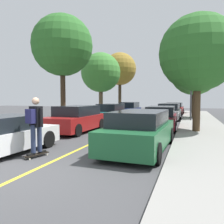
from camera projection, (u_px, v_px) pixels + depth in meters
name	position (u px, v px, depth m)	size (l,w,h in m)	color
ground	(29.00, 173.00, 5.67)	(80.00, 80.00, 0.00)	#424244
center_line	(93.00, 143.00, 9.44)	(0.12, 39.20, 0.01)	gold
parked_car_left_near	(77.00, 119.00, 12.53)	(2.01, 4.30, 1.46)	maroon
parked_car_left_far	(111.00, 113.00, 18.00)	(1.84, 4.39, 1.43)	#196066
parked_car_left_farthest	(129.00, 109.00, 23.37)	(1.93, 4.25, 1.46)	navy
parked_car_right_nearest	(140.00, 131.00, 8.09)	(2.08, 4.68, 1.43)	#1E5B33
parked_car_right_near	(161.00, 118.00, 13.88)	(2.01, 4.69, 1.38)	maroon
parked_car_right_far	(169.00, 112.00, 19.61)	(1.95, 4.50, 1.42)	#B7B7BC
parked_car_right_farthest	(174.00, 108.00, 25.94)	(2.03, 4.32, 1.36)	maroon
street_tree_left_nearest	(62.00, 46.00, 14.70)	(3.99, 3.99, 7.19)	#3D2D1E
street_tree_left_near	(101.00, 73.00, 21.09)	(3.71, 3.71, 6.01)	brown
street_tree_left_far	(120.00, 69.00, 26.78)	(3.87, 3.87, 7.17)	#3D2D1E
street_tree_right_nearest	(198.00, 53.00, 11.63)	(4.01, 4.01, 6.09)	#4C3823
street_tree_right_near	(195.00, 71.00, 19.97)	(4.33, 4.33, 6.34)	#4C3823
street_tree_right_far	(193.00, 71.00, 26.84)	(3.58, 3.58, 6.86)	#3D2D1E
streetlamp	(191.00, 77.00, 17.57)	(0.36, 0.24, 5.95)	#38383D
skateboard	(37.00, 154.00, 7.15)	(0.41, 0.87, 0.10)	black
skateboarder	(35.00, 122.00, 7.06)	(0.58, 0.70, 1.80)	black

